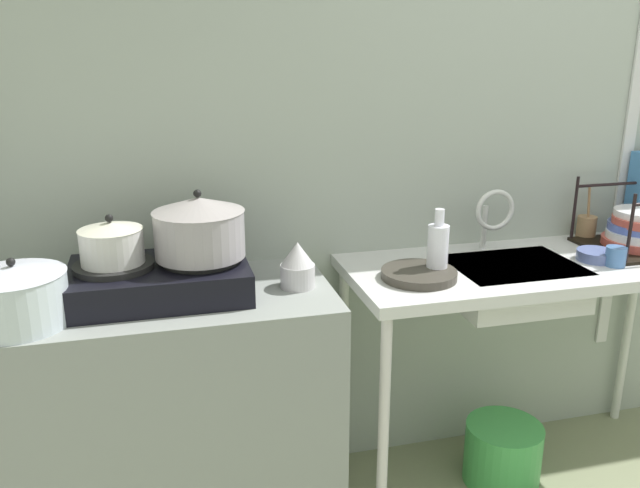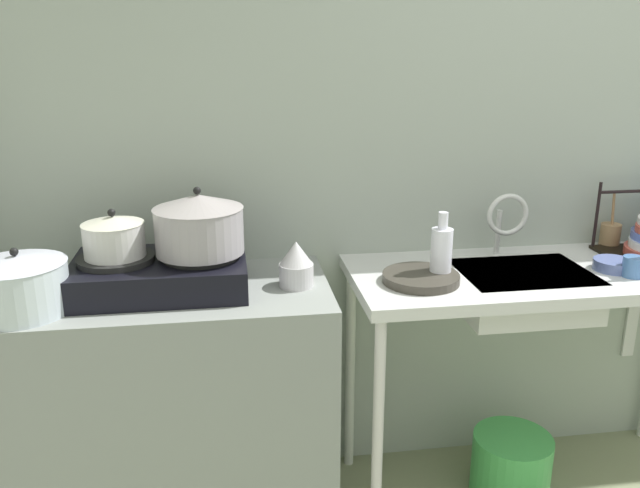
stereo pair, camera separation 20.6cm
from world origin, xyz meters
name	(u,v)px [view 2 (the right image)]	position (x,y,z in m)	size (l,w,h in m)	color
wall_back	(611,145)	(0.00, 1.53, 1.25)	(5.50, 0.10, 2.50)	#9DA79B
counter_concrete	(165,412)	(-1.71, 1.21, 0.44)	(1.11, 0.53, 0.88)	gray
counter_sink	(546,290)	(-0.38, 1.21, 0.80)	(1.37, 0.53, 0.88)	silver
stove	(160,273)	(-1.69, 1.21, 0.93)	(0.54, 0.35, 0.12)	black
pot_on_left_burner	(114,236)	(-1.82, 1.21, 1.06)	(0.19, 0.19, 0.15)	silver
pot_on_right_burner	(199,224)	(-1.56, 1.21, 1.09)	(0.28, 0.28, 0.21)	#989198
pot_beside_stove	(19,284)	(-2.07, 1.09, 0.96)	(0.28, 0.28, 0.20)	silver
percolator	(296,264)	(-1.26, 1.18, 0.95)	(0.11, 0.11, 0.15)	silver
sink_basin	(522,291)	(-0.47, 1.20, 0.80)	(0.44, 0.34, 0.14)	silver
faucet	(506,217)	(-0.49, 1.34, 1.03)	(0.15, 0.09, 0.24)	silver
frying_pan	(421,278)	(-0.86, 1.15, 0.89)	(0.25, 0.25, 0.03)	#39352E
cup_by_rack	(633,267)	(-0.14, 1.10, 0.91)	(0.07, 0.07, 0.07)	#4671AF
small_bowl_on_drainboard	(614,265)	(-0.16, 1.17, 0.89)	(0.14, 0.14, 0.04)	#5868A4
bottle_by_sink	(441,252)	(-0.78, 1.17, 0.97)	(0.07, 0.07, 0.23)	white
utensil_jar	(610,235)	(-0.03, 1.42, 0.92)	(0.07, 0.07, 0.21)	#94724C
bucket_on_floor	(511,465)	(-0.47, 1.17, 0.12)	(0.29, 0.29, 0.24)	green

